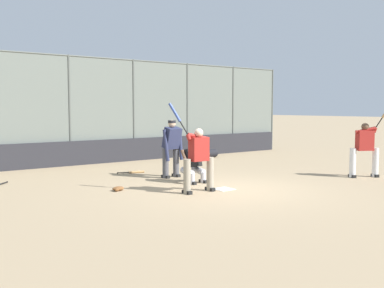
{
  "coord_description": "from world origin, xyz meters",
  "views": [
    {
      "loc": [
        7.06,
        8.17,
        1.99
      ],
      "look_at": [
        0.21,
        -1.0,
        1.05
      ],
      "focal_mm": 42.0,
      "sensor_mm": 36.0,
      "label": 1
    }
  ],
  "objects_px": {
    "spare_bat_by_padding": "(134,172)",
    "fielding_glove_on_dirt": "(118,189)",
    "batter_at_plate": "(198,158)",
    "umpire_home": "(172,147)",
    "batter_on_deck": "(365,148)",
    "catcher_behind_plate": "(194,161)",
    "equipment_bag_dugout_side": "(204,154)"
  },
  "relations": [
    {
      "from": "spare_bat_by_padding",
      "to": "fielding_glove_on_dirt",
      "type": "height_order",
      "value": "fielding_glove_on_dirt"
    },
    {
      "from": "batter_at_plate",
      "to": "fielding_glove_on_dirt",
      "type": "height_order",
      "value": "batter_at_plate"
    },
    {
      "from": "umpire_home",
      "to": "batter_on_deck",
      "type": "relative_size",
      "value": 0.76
    },
    {
      "from": "catcher_behind_plate",
      "to": "spare_bat_by_padding",
      "type": "height_order",
      "value": "catcher_behind_plate"
    },
    {
      "from": "batter_on_deck",
      "to": "spare_bat_by_padding",
      "type": "xyz_separation_m",
      "value": [
        4.86,
        -4.61,
        -0.81
      ]
    },
    {
      "from": "batter_at_plate",
      "to": "equipment_bag_dugout_side",
      "type": "relative_size",
      "value": 1.5
    },
    {
      "from": "batter_at_plate",
      "to": "fielding_glove_on_dirt",
      "type": "relative_size",
      "value": 7.08
    },
    {
      "from": "catcher_behind_plate",
      "to": "spare_bat_by_padding",
      "type": "relative_size",
      "value": 1.38
    },
    {
      "from": "batter_at_plate",
      "to": "spare_bat_by_padding",
      "type": "distance_m",
      "value": 3.68
    },
    {
      "from": "fielding_glove_on_dirt",
      "to": "batter_at_plate",
      "type": "bearing_deg",
      "value": 138.15
    },
    {
      "from": "batter_at_plate",
      "to": "batter_on_deck",
      "type": "distance_m",
      "value": 5.28
    },
    {
      "from": "batter_at_plate",
      "to": "equipment_bag_dugout_side",
      "type": "height_order",
      "value": "batter_at_plate"
    },
    {
      "from": "catcher_behind_plate",
      "to": "batter_on_deck",
      "type": "distance_m",
      "value": 4.96
    },
    {
      "from": "batter_at_plate",
      "to": "fielding_glove_on_dirt",
      "type": "distance_m",
      "value": 2.06
    },
    {
      "from": "batter_at_plate",
      "to": "batter_on_deck",
      "type": "relative_size",
      "value": 0.98
    },
    {
      "from": "umpire_home",
      "to": "equipment_bag_dugout_side",
      "type": "xyz_separation_m",
      "value": [
        -3.74,
        -3.29,
        -0.71
      ]
    },
    {
      "from": "spare_bat_by_padding",
      "to": "umpire_home",
      "type": "bearing_deg",
      "value": -57.0
    },
    {
      "from": "batter_at_plate",
      "to": "batter_on_deck",
      "type": "xyz_separation_m",
      "value": [
        -5.18,
        1.02,
        0.03
      ]
    },
    {
      "from": "batter_at_plate",
      "to": "catcher_behind_plate",
      "type": "distance_m",
      "value": 1.34
    },
    {
      "from": "batter_at_plate",
      "to": "umpire_home",
      "type": "relative_size",
      "value": 1.28
    },
    {
      "from": "batter_at_plate",
      "to": "catcher_behind_plate",
      "type": "xyz_separation_m",
      "value": [
        -0.71,
        -1.11,
        -0.24
      ]
    },
    {
      "from": "batter_on_deck",
      "to": "fielding_glove_on_dirt",
      "type": "relative_size",
      "value": 7.25
    },
    {
      "from": "fielding_glove_on_dirt",
      "to": "equipment_bag_dugout_side",
      "type": "bearing_deg",
      "value": -144.56
    },
    {
      "from": "spare_bat_by_padding",
      "to": "batter_at_plate",
      "type": "bearing_deg",
      "value": -79.16
    },
    {
      "from": "equipment_bag_dugout_side",
      "to": "umpire_home",
      "type": "bearing_deg",
      "value": 41.33
    },
    {
      "from": "fielding_glove_on_dirt",
      "to": "equipment_bag_dugout_side",
      "type": "relative_size",
      "value": 0.21
    },
    {
      "from": "catcher_behind_plate",
      "to": "umpire_home",
      "type": "height_order",
      "value": "umpire_home"
    },
    {
      "from": "spare_bat_by_padding",
      "to": "fielding_glove_on_dirt",
      "type": "bearing_deg",
      "value": -111.21
    },
    {
      "from": "batter_at_plate",
      "to": "spare_bat_by_padding",
      "type": "xyz_separation_m",
      "value": [
        -0.32,
        -3.59,
        -0.78
      ]
    },
    {
      "from": "batter_at_plate",
      "to": "batter_on_deck",
      "type": "bearing_deg",
      "value": 169.92
    },
    {
      "from": "fielding_glove_on_dirt",
      "to": "equipment_bag_dugout_side",
      "type": "distance_m",
      "value": 7.26
    },
    {
      "from": "umpire_home",
      "to": "spare_bat_by_padding",
      "type": "bearing_deg",
      "value": -77.62
    }
  ]
}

